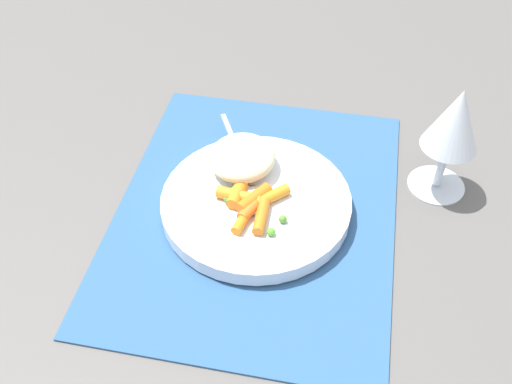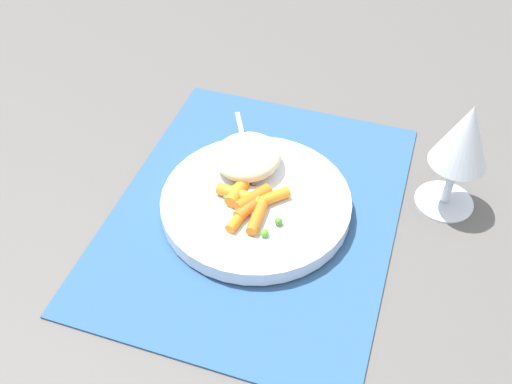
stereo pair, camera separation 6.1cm
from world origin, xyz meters
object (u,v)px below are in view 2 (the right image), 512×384
object	(u,v)px
rice_mound	(247,156)
fork	(250,171)
plate	(256,203)
wine_glass	(464,140)
carrot_portion	(250,203)

from	to	relation	value
rice_mound	fork	bearing A→B (deg)	36.98
plate	fork	distance (m)	0.05
plate	wine_glass	bearing A→B (deg)	112.34
carrot_portion	wine_glass	distance (m)	0.25
wine_glass	fork	bearing A→B (deg)	-78.17
rice_mound	carrot_portion	size ratio (longest dim) A/B	0.99
fork	wine_glass	xyz separation A→B (m)	(-0.05, 0.24, 0.07)
rice_mound	fork	size ratio (longest dim) A/B	0.49
plate	fork	size ratio (longest dim) A/B	1.31
carrot_portion	wine_glass	bearing A→B (deg)	115.69
fork	wine_glass	world-z (taller)	wine_glass
rice_mound	wine_glass	size ratio (longest dim) A/B	0.58
plate	carrot_portion	bearing A→B (deg)	-6.91
plate	wine_glass	size ratio (longest dim) A/B	1.54
rice_mound	wine_glass	world-z (taller)	wine_glass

